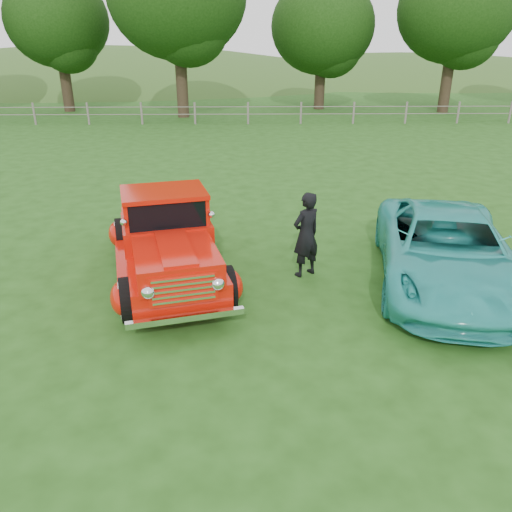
{
  "coord_description": "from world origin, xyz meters",
  "views": [
    {
      "loc": [
        -0.19,
        -7.09,
        4.26
      ],
      "look_at": [
        -0.01,
        1.2,
        0.71
      ],
      "focal_mm": 35.0,
      "sensor_mm": 36.0,
      "label": 1
    }
  ],
  "objects_px": {
    "tree_mid_east": "(457,9)",
    "red_pickup": "(167,239)",
    "tree_mid_west": "(57,21)",
    "man": "(306,235)",
    "teal_sedan": "(446,250)",
    "tree_near_east": "(323,27)"
  },
  "relations": [
    {
      "from": "tree_mid_west",
      "to": "tree_near_east",
      "type": "distance_m",
      "value": 17.03
    },
    {
      "from": "tree_mid_west",
      "to": "tree_near_east",
      "type": "height_order",
      "value": "tree_mid_west"
    },
    {
      "from": "man",
      "to": "tree_near_east",
      "type": "bearing_deg",
      "value": -132.45
    },
    {
      "from": "tree_mid_west",
      "to": "tree_near_east",
      "type": "bearing_deg",
      "value": 3.37
    },
    {
      "from": "red_pickup",
      "to": "teal_sedan",
      "type": "bearing_deg",
      "value": -19.21
    },
    {
      "from": "tree_mid_east",
      "to": "red_pickup",
      "type": "bearing_deg",
      "value": -120.33
    },
    {
      "from": "red_pickup",
      "to": "teal_sedan",
      "type": "distance_m",
      "value": 5.27
    },
    {
      "from": "red_pickup",
      "to": "teal_sedan",
      "type": "height_order",
      "value": "red_pickup"
    },
    {
      "from": "tree_mid_west",
      "to": "tree_mid_east",
      "type": "relative_size",
      "value": 0.9
    },
    {
      "from": "tree_near_east",
      "to": "tree_mid_east",
      "type": "relative_size",
      "value": 0.88
    },
    {
      "from": "tree_mid_west",
      "to": "tree_mid_east",
      "type": "bearing_deg",
      "value": -2.29
    },
    {
      "from": "tree_near_east",
      "to": "man",
      "type": "distance_m",
      "value": 27.75
    },
    {
      "from": "tree_near_east",
      "to": "man",
      "type": "bearing_deg",
      "value": -98.44
    },
    {
      "from": "tree_mid_west",
      "to": "tree_mid_east",
      "type": "distance_m",
      "value": 25.03
    },
    {
      "from": "tree_mid_east",
      "to": "red_pickup",
      "type": "xyz_separation_m",
      "value": [
        -14.71,
        -25.14,
        -5.38
      ]
    },
    {
      "from": "tree_mid_east",
      "to": "red_pickup",
      "type": "distance_m",
      "value": 29.62
    },
    {
      "from": "tree_mid_west",
      "to": "man",
      "type": "distance_m",
      "value": 29.52
    },
    {
      "from": "red_pickup",
      "to": "tree_mid_west",
      "type": "bearing_deg",
      "value": 97.08
    },
    {
      "from": "red_pickup",
      "to": "man",
      "type": "xyz_separation_m",
      "value": [
        2.69,
        0.04,
        0.05
      ]
    },
    {
      "from": "tree_mid_west",
      "to": "man",
      "type": "xyz_separation_m",
      "value": [
        12.98,
        -26.1,
        -4.7
      ]
    },
    {
      "from": "teal_sedan",
      "to": "man",
      "type": "height_order",
      "value": "man"
    },
    {
      "from": "tree_mid_east",
      "to": "teal_sedan",
      "type": "height_order",
      "value": "tree_mid_east"
    }
  ]
}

